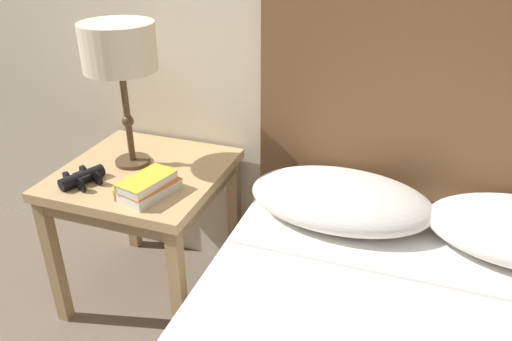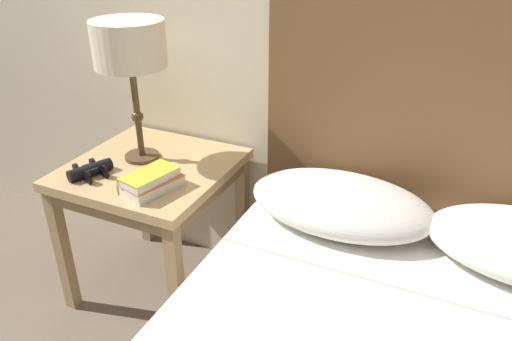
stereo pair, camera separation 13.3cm
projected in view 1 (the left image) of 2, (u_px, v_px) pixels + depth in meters
The scene contains 5 objects.
nightstand at pixel (145, 187), 1.87m from camera, with size 0.58×0.58×0.57m.
table_lamp at pixel (119, 51), 1.68m from camera, with size 0.26×0.26×0.52m.
book_on_nightstand at pixel (149, 189), 1.66m from camera, with size 0.17×0.22×0.04m.
book_stacked_on_top at pixel (146, 181), 1.64m from camera, with size 0.15×0.21×0.03m.
binoculars_pair at pixel (82, 178), 1.73m from camera, with size 0.16×0.16×0.05m.
Camera 1 is at (0.41, -0.83, 1.42)m, focal length 35.00 mm.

